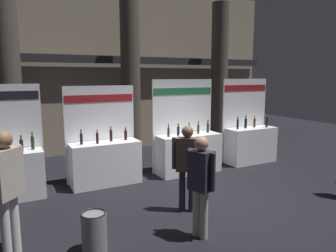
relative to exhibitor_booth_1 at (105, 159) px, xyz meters
name	(u,v)px	position (x,y,z in m)	size (l,w,h in m)	color
ground_plane	(204,198)	(1.59, -1.85, -0.60)	(24.00, 24.00, 0.00)	black
hall_colonnade	(122,70)	(1.59, 3.14, 2.14)	(11.68, 1.46, 5.60)	gray
exhibitor_booth_1	(105,159)	(0.00, 0.00, 0.00)	(1.70, 0.66, 2.32)	white
exhibitor_booth_2	(188,149)	(2.22, -0.13, 0.02)	(1.80, 0.66, 2.47)	white
exhibitor_booth_3	(250,141)	(4.39, -0.10, 0.02)	(1.60, 0.66, 2.47)	white
trash_bin	(94,232)	(-1.00, -2.84, -0.30)	(0.37, 0.37, 0.61)	slate
visitor_0	(7,182)	(-2.07, -2.40, 0.51)	(0.47, 0.48, 1.82)	silver
visitor_2	(201,178)	(0.61, -3.19, 0.37)	(0.36, 0.49, 1.64)	#ADA393
visitor_4	(187,161)	(0.93, -2.24, 0.38)	(0.49, 0.42, 1.65)	#23232D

